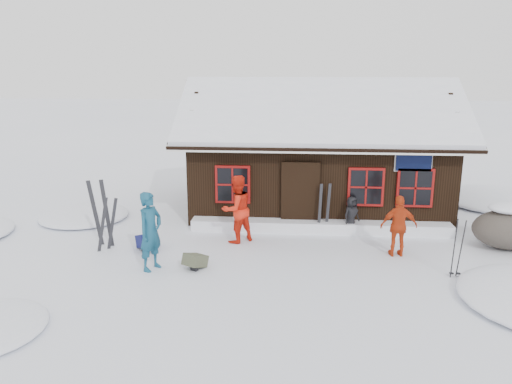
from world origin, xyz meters
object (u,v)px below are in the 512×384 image
(backpack_olive, at_px, (195,263))
(boulder, at_px, (509,228))
(skier_crouched, at_px, (351,215))
(skier_orange_right, at_px, (399,226))
(backpack_blue, at_px, (147,243))
(skier_orange_left, at_px, (237,209))
(ski_poles, at_px, (457,249))
(skier_teal, at_px, (151,231))
(ski_pair_left, at_px, (107,225))

(backpack_olive, bearing_deg, boulder, 43.30)
(skier_crouched, distance_m, boulder, 4.17)
(skier_orange_right, relative_size, backpack_blue, 2.61)
(boulder, distance_m, backpack_olive, 8.37)
(skier_orange_right, xyz_separation_m, backpack_olive, (-5.03, -1.26, -0.66))
(skier_orange_left, bearing_deg, boulder, 139.99)
(skier_crouched, xyz_separation_m, ski_poles, (2.11, -2.93, 0.12))
(skier_orange_left, distance_m, boulder, 7.32)
(skier_crouched, xyz_separation_m, boulder, (4.07, -0.88, 0.00))
(boulder, xyz_separation_m, backpack_blue, (-9.64, -0.87, -0.39))
(ski_poles, distance_m, backpack_olive, 6.15)
(skier_orange_right, relative_size, boulder, 0.85)
(skier_crouched, distance_m, backpack_blue, 5.84)
(skier_teal, xyz_separation_m, skier_orange_right, (6.07, 1.37, -0.16))
(ski_poles, bearing_deg, boulder, 46.17)
(skier_orange_left, bearing_deg, ski_pair_left, -25.87)
(ski_pair_left, height_order, backpack_olive, ski_pair_left)
(boulder, bearing_deg, backpack_blue, -174.86)
(skier_teal, bearing_deg, ski_pair_left, 77.08)
(skier_orange_right, distance_m, skier_crouched, 1.98)
(boulder, relative_size, backpack_olive, 3.58)
(skier_orange_left, distance_m, ski_poles, 5.70)
(skier_orange_left, xyz_separation_m, skier_orange_right, (4.25, -0.71, -0.15))
(backpack_olive, bearing_deg, skier_teal, -145.16)
(skier_orange_left, bearing_deg, skier_orange_right, 129.76)
(skier_orange_left, height_order, skier_orange_right, skier_orange_left)
(skier_crouched, distance_m, ski_pair_left, 6.83)
(skier_orange_left, relative_size, ski_pair_left, 1.28)
(ski_poles, distance_m, backpack_blue, 7.78)
(skier_teal, relative_size, ski_pair_left, 1.30)
(skier_orange_right, xyz_separation_m, skier_crouched, (-1.01, 1.68, -0.24))
(backpack_blue, bearing_deg, skier_crouched, -17.06)
(boulder, xyz_separation_m, ski_poles, (-1.97, -2.05, 0.12))
(skier_orange_left, relative_size, backpack_olive, 3.59)
(skier_teal, distance_m, skier_orange_right, 6.22)
(boulder, height_order, backpack_blue, boulder)
(skier_crouched, bearing_deg, skier_orange_left, 157.52)
(skier_crouched, height_order, boulder, skier_crouched)
(ski_pair_left, distance_m, ski_poles, 8.75)
(skier_teal, xyz_separation_m, ski_pair_left, (-1.52, 1.19, -0.26))
(ski_pair_left, distance_m, backpack_blue, 1.15)
(boulder, relative_size, backpack_blue, 3.09)
(skier_orange_right, distance_m, ski_poles, 1.66)
(ski_pair_left, bearing_deg, skier_orange_right, -18.22)
(skier_orange_right, distance_m, ski_pair_left, 7.59)
(ski_poles, height_order, backpack_olive, ski_poles)
(skier_crouched, height_order, backpack_olive, skier_crouched)
(backpack_blue, height_order, backpack_olive, backpack_blue)
(skier_teal, distance_m, ski_poles, 7.16)
(skier_crouched, bearing_deg, skier_teal, 171.93)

